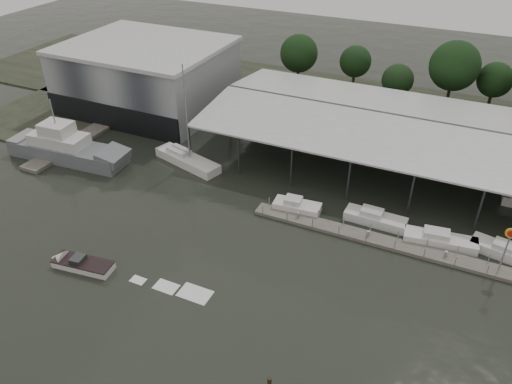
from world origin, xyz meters
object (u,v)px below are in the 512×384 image
at_px(white_sailboat, 187,160).
at_px(speedboat_underway, 78,263).
at_px(grey_trawler, 68,149).
at_px(shell_fuel_sign, 508,242).

relative_size(white_sailboat, speedboat_underway, 0.79).
xyz_separation_m(grey_trawler, white_sailboat, (15.32, 5.59, -0.92)).
distance_m(white_sailboat, speedboat_underway, 22.34).
relative_size(shell_fuel_sign, white_sailboat, 0.39).
xyz_separation_m(white_sailboat, speedboat_underway, (1.06, -22.31, -0.26)).
height_order(shell_fuel_sign, speedboat_underway, shell_fuel_sign).
bearing_deg(speedboat_underway, white_sailboat, -94.57).
xyz_separation_m(shell_fuel_sign, grey_trawler, (-54.54, 0.13, -2.35)).
bearing_deg(shell_fuel_sign, white_sailboat, 171.70).
distance_m(grey_trawler, speedboat_underway, 23.44).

